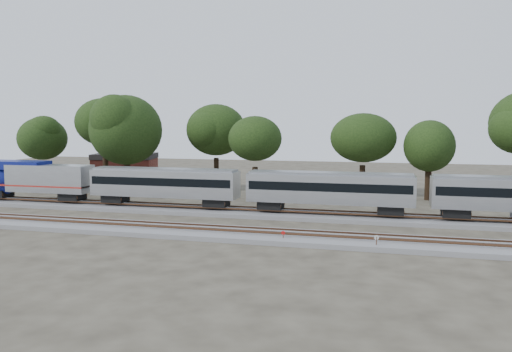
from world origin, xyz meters
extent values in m
plane|color=#383328|center=(0.00, 0.00, 0.00)|extent=(160.00, 160.00, 0.00)
cube|color=slate|center=(0.00, 6.00, 0.20)|extent=(160.00, 5.00, 0.40)
cube|color=brown|center=(0.00, 5.28, 0.66)|extent=(160.00, 0.08, 0.15)
cube|color=brown|center=(0.00, 6.72, 0.66)|extent=(160.00, 0.08, 0.15)
cube|color=slate|center=(0.00, -4.00, 0.20)|extent=(160.00, 5.00, 0.40)
cube|color=brown|center=(0.00, -4.72, 0.66)|extent=(160.00, 0.08, 0.15)
cube|color=brown|center=(0.00, -3.28, 0.66)|extent=(160.00, 0.08, 0.15)
cube|color=#B9BBC1|center=(-24.56, 6.00, 3.13)|extent=(9.98, 2.83, 3.11)
cube|color=navy|center=(-29.18, 6.00, 4.59)|extent=(8.01, 2.77, 0.94)
cube|color=black|center=(-31.25, 6.00, 3.84)|extent=(0.42, 2.17, 1.23)
cube|color=#A02218|center=(-25.69, 6.00, 2.33)|extent=(12.24, 2.87, 0.17)
cube|color=black|center=(-31.58, 6.00, 1.15)|extent=(2.45, 2.07, 0.85)
cube|color=black|center=(-21.69, 6.00, 1.15)|extent=(2.45, 2.07, 0.85)
cube|color=#B9BBC1|center=(-10.29, 6.00, 2.99)|extent=(16.39, 2.83, 2.83)
cube|color=black|center=(-10.29, 6.00, 3.27)|extent=(15.82, 2.88, 0.85)
cube|color=gray|center=(-10.29, 6.00, 4.45)|extent=(16.01, 2.26, 0.33)
cube|color=black|center=(-16.23, 6.00, 1.15)|extent=(2.45, 2.07, 0.85)
cube|color=black|center=(-4.36, 6.00, 1.15)|extent=(2.45, 2.07, 0.85)
cube|color=#B9BBC1|center=(7.46, 6.00, 2.99)|extent=(16.39, 2.83, 2.83)
cube|color=black|center=(7.46, 6.00, 3.27)|extent=(15.82, 2.88, 0.85)
cube|color=gray|center=(7.46, 6.00, 4.45)|extent=(16.01, 2.26, 0.33)
cube|color=black|center=(1.53, 6.00, 1.15)|extent=(2.45, 2.07, 0.85)
cube|color=black|center=(13.40, 6.00, 1.15)|extent=(2.45, 2.07, 0.85)
cube|color=black|center=(19.28, 6.00, 1.15)|extent=(2.45, 2.07, 0.85)
cylinder|color=#512D19|center=(5.07, -5.25, 0.43)|extent=(0.06, 0.06, 0.85)
cylinder|color=red|center=(5.07, -5.25, 0.81)|extent=(0.30, 0.04, 0.30)
cylinder|color=#512D19|center=(12.27, -5.76, 0.51)|extent=(0.07, 0.07, 1.02)
cylinder|color=silver|center=(12.27, -5.76, 0.96)|extent=(0.35, 0.16, 0.36)
cube|color=#512D19|center=(7.59, -5.43, 0.15)|extent=(0.51, 0.32, 0.30)
cube|color=maroon|center=(-28.04, 29.51, 1.86)|extent=(10.51, 8.44, 3.71)
cube|color=black|center=(-28.04, 29.51, 4.13)|extent=(10.75, 8.68, 0.84)
cylinder|color=black|center=(-34.06, 17.41, 1.96)|extent=(0.70, 0.70, 3.92)
ellipsoid|color=black|center=(-34.06, 17.41, 7.28)|extent=(7.39, 7.39, 6.28)
cylinder|color=black|center=(-24.87, 18.44, 2.58)|extent=(0.70, 0.70, 5.17)
ellipsoid|color=black|center=(-24.87, 18.44, 9.60)|extent=(9.75, 9.75, 8.28)
cylinder|color=black|center=(-20.59, 16.66, 2.30)|extent=(0.70, 0.70, 4.60)
ellipsoid|color=black|center=(-20.59, 16.66, 8.55)|extent=(8.68, 8.68, 7.38)
cylinder|color=black|center=(-10.20, 23.06, 2.29)|extent=(0.70, 0.70, 4.58)
ellipsoid|color=black|center=(-10.20, 23.06, 8.51)|extent=(8.64, 8.64, 7.35)
cylinder|color=black|center=(-2.68, 15.79, 2.04)|extent=(0.70, 0.70, 4.08)
ellipsoid|color=black|center=(-2.68, 15.79, 7.57)|extent=(7.69, 7.69, 6.54)
cylinder|color=black|center=(10.02, 21.55, 2.04)|extent=(0.70, 0.70, 4.09)
ellipsoid|color=black|center=(10.02, 21.55, 7.59)|extent=(7.71, 7.71, 6.55)
cylinder|color=black|center=(17.99, 21.01, 1.80)|extent=(0.70, 0.70, 3.60)
ellipsoid|color=black|center=(17.99, 21.01, 6.68)|extent=(6.78, 6.78, 5.76)
camera|label=1|loc=(12.63, -43.30, 9.46)|focal=35.00mm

